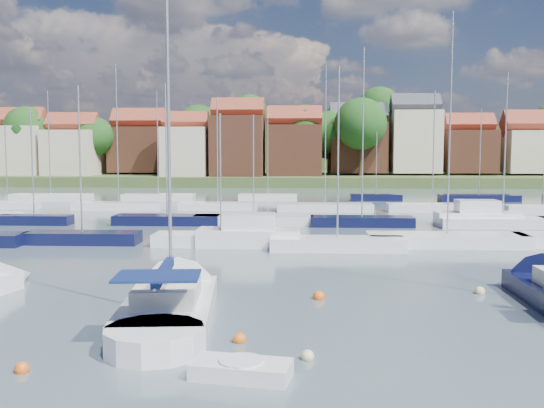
{
  "coord_description": "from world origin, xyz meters",
  "views": [
    {
      "loc": [
        -1.75,
        -20.87,
        6.61
      ],
      "look_at": [
        -3.44,
        14.0,
        3.45
      ],
      "focal_mm": 40.0,
      "sensor_mm": 36.0,
      "label": 1
    }
  ],
  "objects": [
    {
      "name": "ground",
      "position": [
        0.0,
        40.0,
        0.0
      ],
      "size": [
        260.0,
        260.0,
        0.0
      ],
      "primitive_type": "plane",
      "color": "#3F4E55",
      "rests_on": "ground"
    },
    {
      "name": "sailboat_centre",
      "position": [
        -7.03,
        3.74,
        0.35
      ],
      "size": [
        4.48,
        12.81,
        17.01
      ],
      "rotation": [
        0.0,
        0.0,
        1.66
      ],
      "color": "silver",
      "rests_on": "ground"
    },
    {
      "name": "tender",
      "position": [
        -3.46,
        -3.88,
        0.24
      ],
      "size": [
        3.05,
        1.8,
        0.62
      ],
      "rotation": [
        0.0,
        0.0,
        -0.17
      ],
      "color": "silver",
      "rests_on": "ground"
    },
    {
      "name": "buoy_b",
      "position": [
        -10.02,
        -3.78,
        0.0
      ],
      "size": [
        0.44,
        0.44,
        0.44
      ],
      "primitive_type": "sphere",
      "color": "#D85914",
      "rests_on": "ground"
    },
    {
      "name": "buoy_c",
      "position": [
        -3.85,
        -0.64,
        0.0
      ],
      "size": [
        0.47,
        0.47,
        0.47
      ],
      "primitive_type": "sphere",
      "color": "#D85914",
      "rests_on": "ground"
    },
    {
      "name": "buoy_d",
      "position": [
        -1.53,
        -2.26,
        0.0
      ],
      "size": [
        0.43,
        0.43,
        0.43
      ],
      "primitive_type": "sphere",
      "color": "beige",
      "rests_on": "ground"
    },
    {
      "name": "buoy_e",
      "position": [
        6.46,
        6.84,
        0.0
      ],
      "size": [
        0.48,
        0.48,
        0.48
      ],
      "primitive_type": "sphere",
      "color": "beige",
      "rests_on": "ground"
    },
    {
      "name": "buoy_g",
      "position": [
        -0.95,
        5.51,
        0.0
      ],
      "size": [
        0.55,
        0.55,
        0.55
      ],
      "primitive_type": "sphere",
      "color": "#D85914",
      "rests_on": "ground"
    },
    {
      "name": "marina_field",
      "position": [
        1.91,
        35.15,
        0.43
      ],
      "size": [
        79.62,
        41.41,
        15.93
      ],
      "color": "silver",
      "rests_on": "ground"
    },
    {
      "name": "far_shore_town",
      "position": [
        2.23,
        132.67,
        4.61
      ],
      "size": [
        212.46,
        90.0,
        22.27
      ],
      "color": "#3F5128",
      "rests_on": "ground"
    }
  ]
}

